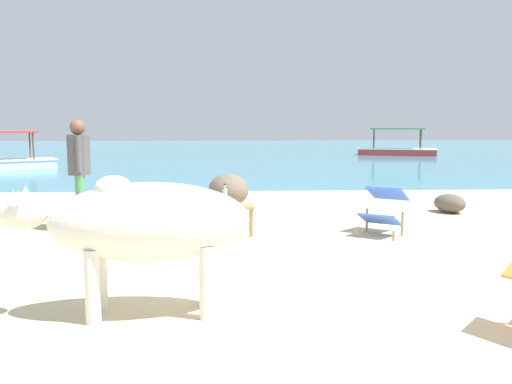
% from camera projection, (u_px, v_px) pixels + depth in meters
% --- Properties ---
extents(sand_beach, '(18.00, 14.00, 0.04)m').
position_uv_depth(sand_beach, '(314.00, 283.00, 5.38)').
color(sand_beach, '#CCB78E').
rests_on(sand_beach, ground).
extents(water_surface, '(60.00, 36.00, 0.03)m').
position_uv_depth(water_surface, '(247.00, 154.00, 27.17)').
color(water_surface, teal).
rests_on(water_surface, ground).
extents(cow, '(2.07, 0.71, 1.17)m').
position_uv_depth(cow, '(143.00, 223.00, 4.37)').
color(cow, silver).
rests_on(cow, sand_beach).
extents(low_bench_table, '(0.76, 0.45, 0.42)m').
position_uv_depth(low_bench_table, '(227.00, 210.00, 7.58)').
color(low_bench_table, '#A37A4C').
rests_on(low_bench_table, sand_beach).
extents(bottle, '(0.07, 0.07, 0.30)m').
position_uv_depth(bottle, '(225.00, 196.00, 7.59)').
color(bottle, '#A3C6D1').
rests_on(bottle, low_bench_table).
extents(deck_chair_far, '(0.87, 0.93, 0.68)m').
position_uv_depth(deck_chair_far, '(384.00, 208.00, 7.56)').
color(deck_chair_far, '#A37A4C').
rests_on(deck_chair_far, sand_beach).
extents(person_standing, '(0.32, 0.49, 1.62)m').
position_uv_depth(person_standing, '(79.00, 166.00, 7.78)').
color(person_standing, '#428956').
rests_on(person_standing, sand_beach).
extents(shore_rock_large, '(0.65, 0.73, 0.33)m').
position_uv_depth(shore_rock_large, '(450.00, 203.00, 9.40)').
color(shore_rock_large, brown).
rests_on(shore_rock_large, sand_beach).
extents(shore_rock_medium, '(0.98, 1.10, 0.61)m').
position_uv_depth(shore_rock_medium, '(228.00, 190.00, 10.08)').
color(shore_rock_medium, '#6B5B4C').
rests_on(shore_rock_medium, sand_beach).
extents(boat_red, '(3.85, 2.13, 1.29)m').
position_uv_depth(boat_red, '(397.00, 149.00, 25.65)').
color(boat_red, '#C63833').
rests_on(boat_red, water_surface).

